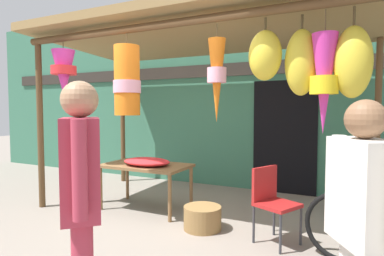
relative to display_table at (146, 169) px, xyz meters
name	(u,v)px	position (x,y,z in m)	size (l,w,h in m)	color
ground_plane	(159,223)	(0.49, -0.43, -0.61)	(30.00, 30.00, 0.00)	gray
shop_facade	(224,93)	(0.49, 1.98, 1.20)	(12.64, 0.29, 3.61)	#387056
market_stall_canopy	(204,43)	(0.87, 0.16, 1.80)	(5.06, 2.47, 2.75)	brown
display_table	(146,169)	(0.00, 0.00, 0.00)	(1.28, 0.74, 0.67)	brown
flower_heap_on_table	(147,162)	(0.08, -0.07, 0.12)	(0.72, 0.50, 0.11)	red
folding_chair	(272,198)	(1.94, -0.37, -0.10)	(0.53, 0.53, 0.84)	#AD1E1E
wicker_basket_by_table	(202,218)	(1.09, -0.37, -0.46)	(0.47, 0.47, 0.29)	olive
vendor_in_orange	(362,219)	(2.77, -2.03, 0.30)	(0.39, 0.53, 1.55)	silver
customer_foreground	(81,191)	(1.21, -2.48, 0.38)	(0.44, 0.45, 1.67)	#B23347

